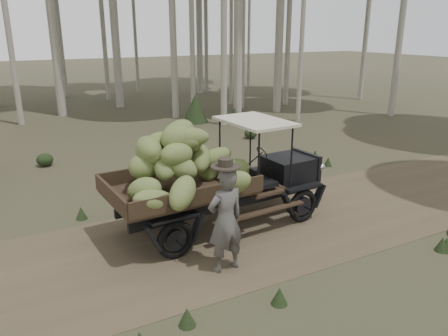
{
  "coord_description": "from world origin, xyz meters",
  "views": [
    {
      "loc": [
        -3.21,
        -7.35,
        4.2
      ],
      "look_at": [
        0.98,
        0.57,
        1.33
      ],
      "focal_mm": 35.0,
      "sensor_mm": 36.0,
      "label": 1
    }
  ],
  "objects": [
    {
      "name": "dirt_track",
      "position": [
        0.0,
        0.0,
        0.0
      ],
      "size": [
        70.0,
        4.0,
        0.01
      ],
      "primitive_type": "cube",
      "color": "brown",
      "rests_on": "ground"
    },
    {
      "name": "ground",
      "position": [
        0.0,
        0.0,
        0.0
      ],
      "size": [
        120.0,
        120.0,
        0.0
      ],
      "primitive_type": "plane",
      "color": "#473D2B",
      "rests_on": "ground"
    },
    {
      "name": "farmer",
      "position": [
        0.1,
        -1.15,
        1.0
      ],
      "size": [
        0.75,
        0.57,
        2.12
      ],
      "rotation": [
        0.0,
        0.0,
        3.24
      ],
      "color": "#4F4C48",
      "rests_on": "ground"
    },
    {
      "name": "banana_truck",
      "position": [
        0.38,
        0.49,
        1.44
      ],
      "size": [
        5.13,
        2.55,
        2.55
      ],
      "rotation": [
        0.0,
        0.0,
        0.07
      ],
      "color": "black",
      "rests_on": "ground"
    },
    {
      "name": "undergrowth",
      "position": [
        -0.85,
        -0.99,
        0.52
      ],
      "size": [
        19.13,
        23.64,
        1.33
      ],
      "color": "#233319",
      "rests_on": "ground"
    }
  ]
}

